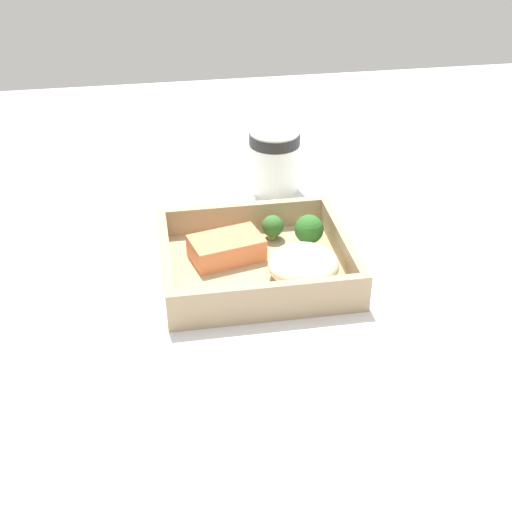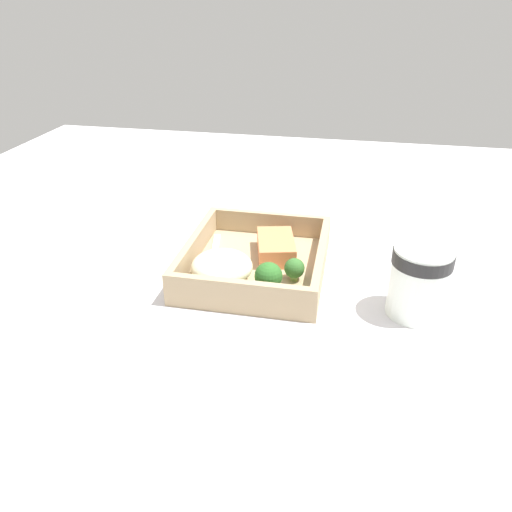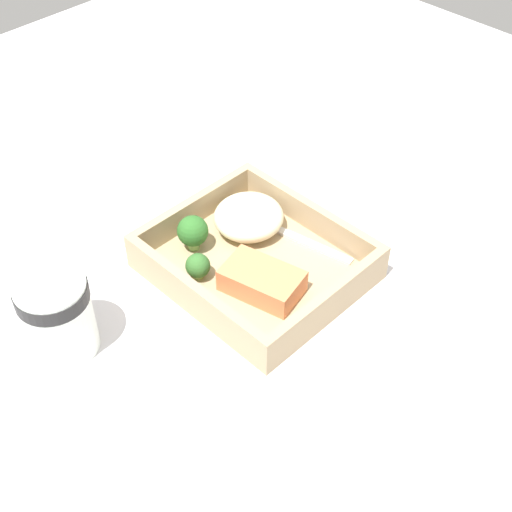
{
  "view_description": "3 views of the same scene",
  "coord_description": "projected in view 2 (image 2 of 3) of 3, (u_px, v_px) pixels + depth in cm",
  "views": [
    {
      "loc": [
        -13.21,
        -77.84,
        52.54
      ],
      "look_at": [
        0.0,
        0.0,
        2.7
      ],
      "focal_mm": 50.0,
      "sensor_mm": 36.0,
      "label": 1
    },
    {
      "loc": [
        67.6,
        13.66,
        40.37
      ],
      "look_at": [
        0.0,
        0.0,
        2.7
      ],
      "focal_mm": 35.0,
      "sensor_mm": 36.0,
      "label": 2
    },
    {
      "loc": [
        -44.89,
        45.23,
        63.93
      ],
      "look_at": [
        0.0,
        0.0,
        2.7
      ],
      "focal_mm": 50.0,
      "sensor_mm": 36.0,
      "label": 3
    }
  ],
  "objects": [
    {
      "name": "paper_cup",
      "position": [
        419.0,
        278.0,
        0.67
      ],
      "size": [
        8.01,
        8.01,
        10.06
      ],
      "color": "white",
      "rests_on": "ground_plane"
    },
    {
      "name": "broccoli_floret_1",
      "position": [
        268.0,
        277.0,
        0.71
      ],
      "size": [
        4.0,
        4.0,
        4.86
      ],
      "color": "#74A353",
      "rests_on": "takeout_tray"
    },
    {
      "name": "receipt_slip",
      "position": [
        303.0,
        223.0,
        0.95
      ],
      "size": [
        8.23,
        12.32,
        0.24
      ],
      "primitive_type": "cube",
      "rotation": [
        0.0,
        0.0,
        0.05
      ],
      "color": "white",
      "rests_on": "ground_plane"
    },
    {
      "name": "broccoli_floret_2",
      "position": [
        294.0,
        269.0,
        0.74
      ],
      "size": [
        3.07,
        3.07,
        3.53
      ],
      "color": "#81A351",
      "rests_on": "takeout_tray"
    },
    {
      "name": "fork",
      "position": [
        213.0,
        260.0,
        0.8
      ],
      "size": [
        15.83,
        4.6,
        0.44
      ],
      "color": "silver",
      "rests_on": "takeout_tray"
    },
    {
      "name": "salmon_fillet",
      "position": [
        276.0,
        247.0,
        0.81
      ],
      "size": [
        10.51,
        7.8,
        3.07
      ],
      "primitive_type": "cube",
      "rotation": [
        0.0,
        0.0,
        0.23
      ],
      "color": "#EC8452",
      "rests_on": "takeout_tray"
    },
    {
      "name": "tray_rim",
      "position": [
        256.0,
        254.0,
        0.78
      ],
      "size": [
        24.65,
        21.56,
        3.88
      ],
      "color": "tan",
      "rests_on": "takeout_tray"
    },
    {
      "name": "takeout_tray",
      "position": [
        256.0,
        268.0,
        0.8
      ],
      "size": [
        24.65,
        21.56,
        1.2
      ],
      "primitive_type": "cube",
      "color": "tan",
      "rests_on": "ground_plane"
    },
    {
      "name": "mashed_potatoes",
      "position": [
        222.0,
        267.0,
        0.74
      ],
      "size": [
        9.06,
        9.23,
        4.23
      ],
      "primitive_type": "ellipsoid",
      "color": "#F1E7BC",
      "rests_on": "takeout_tray"
    },
    {
      "name": "ground_plane",
      "position": [
        256.0,
        276.0,
        0.8
      ],
      "size": [
        160.0,
        160.0,
        2.0
      ],
      "primitive_type": "cube",
      "color": "silver"
    }
  ]
}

